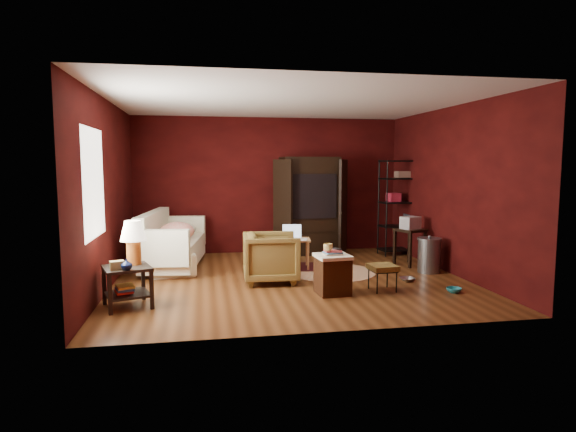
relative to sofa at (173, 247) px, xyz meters
name	(u,v)px	position (x,y,z in m)	size (l,w,h in m)	color
room	(288,192)	(1.86, -1.26, 1.04)	(5.54, 5.04, 2.84)	brown
sofa	(173,247)	(0.00, 0.00, 0.00)	(1.84, 0.54, 0.72)	white
armchair	(271,255)	(1.58, -1.37, 0.07)	(0.83, 0.77, 0.85)	black
pet_bowl_steel	(408,274)	(3.70, -1.72, -0.24)	(0.24, 0.06, 0.24)	#AFB2B6
pet_bowl_turquoise	(454,285)	(4.09, -2.46, -0.25)	(0.22, 0.07, 0.22)	teal
vase	(127,265)	(-0.41, -2.59, 0.24)	(0.14, 0.14, 0.14)	#0C163F
mug	(328,246)	(2.26, -2.27, 0.34)	(0.13, 0.10, 0.13)	#DEC86D
side_table	(130,255)	(-0.40, -2.30, 0.31)	(0.71, 0.71, 1.11)	black
sofa_cushions	(170,243)	(-0.04, -0.02, 0.09)	(1.14, 2.28, 0.92)	white
hamper	(333,274)	(2.34, -2.23, -0.06)	(0.50, 0.50, 0.65)	#401F0E
footstool	(383,268)	(3.10, -2.18, -0.03)	(0.40, 0.40, 0.38)	black
rug_round	(331,272)	(2.68, -0.90, -0.35)	(1.75, 1.75, 0.01)	beige
rug_oriental	(302,267)	(2.26, -0.44, -0.34)	(1.21, 0.89, 0.01)	#54161A
laptop_desk	(292,242)	(2.08, -0.49, 0.12)	(0.68, 0.55, 0.77)	#F6B570
tv_armoire	(310,204)	(2.70, 0.88, 0.68)	(1.56, 0.88, 1.99)	black
wire_shelving	(404,203)	(4.56, 0.47, 0.70)	(0.97, 0.47, 1.92)	black
small_stand	(410,229)	(4.25, -0.57, 0.31)	(0.58, 0.58, 0.89)	black
trash_can	(429,255)	(4.32, -1.18, -0.06)	(0.46, 0.46, 0.64)	gray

